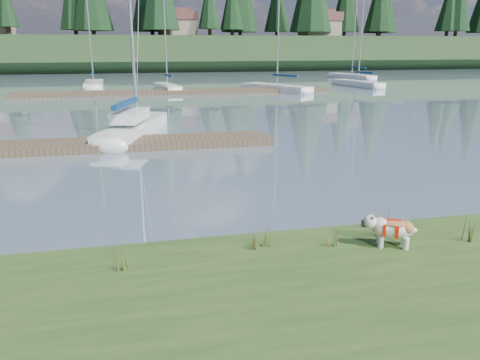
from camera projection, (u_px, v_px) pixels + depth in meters
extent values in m
plane|color=gray|center=(152.00, 94.00, 38.73)|extent=(200.00, 200.00, 0.00)
cube|color=#1F3419|center=(141.00, 54.00, 78.36)|extent=(200.00, 20.00, 5.00)
cylinder|color=silver|center=(381.00, 242.00, 8.56)|extent=(0.11, 0.11, 0.22)
cylinder|color=silver|center=(379.00, 237.00, 8.77)|extent=(0.11, 0.11, 0.22)
cylinder|color=silver|center=(406.00, 244.00, 8.50)|extent=(0.11, 0.11, 0.22)
cylinder|color=silver|center=(404.00, 239.00, 8.71)|extent=(0.11, 0.11, 0.22)
ellipsoid|color=silver|center=(394.00, 229.00, 8.57)|extent=(0.81, 0.61, 0.34)
ellipsoid|color=#9B633A|center=(395.00, 223.00, 8.54)|extent=(0.60, 0.51, 0.12)
ellipsoid|color=silver|center=(370.00, 222.00, 8.61)|extent=(0.33, 0.34, 0.25)
cube|color=black|center=(364.00, 224.00, 8.64)|extent=(0.12, 0.15, 0.10)
cube|color=white|center=(134.00, 130.00, 21.10)|extent=(3.40, 7.19, 0.70)
ellipsoid|color=white|center=(152.00, 119.00, 24.46)|extent=(1.98, 2.25, 0.70)
cube|color=navy|center=(125.00, 104.00, 19.73)|extent=(1.04, 3.13, 0.20)
cube|color=white|center=(130.00, 116.00, 20.51)|extent=(1.75, 2.76, 0.45)
cube|color=#4C3D2C|center=(68.00, 146.00, 18.16)|extent=(16.00, 2.00, 0.30)
cube|color=#4C3D2C|center=(176.00, 92.00, 39.10)|extent=(26.00, 2.20, 0.30)
cube|color=white|center=(94.00, 85.00, 44.61)|extent=(1.94, 7.19, 0.70)
ellipsoid|color=white|center=(95.00, 82.00, 47.92)|extent=(1.64, 2.01, 0.70)
cylinder|color=silver|center=(88.00, 17.00, 42.90)|extent=(0.12, 0.12, 11.14)
cube|color=navy|center=(93.00, 73.00, 43.38)|extent=(0.33, 2.84, 0.20)
cube|color=white|center=(168.00, 88.00, 41.41)|extent=(2.18, 5.69, 0.70)
ellipsoid|color=white|center=(160.00, 86.00, 43.88)|extent=(1.45, 1.70, 0.70)
cylinder|color=silver|center=(165.00, 30.00, 40.04)|extent=(0.12, 0.12, 8.74)
cube|color=navy|center=(169.00, 75.00, 40.41)|extent=(0.57, 2.21, 0.20)
cube|color=white|center=(277.00, 89.00, 41.21)|extent=(4.81, 6.93, 0.70)
ellipsoid|color=white|center=(250.00, 86.00, 43.74)|extent=(2.27, 2.42, 0.70)
cylinder|color=silver|center=(279.00, 17.00, 39.54)|extent=(0.12, 0.12, 10.83)
cube|color=navy|center=(285.00, 75.00, 40.19)|extent=(1.53, 2.55, 0.20)
cube|color=white|center=(358.00, 84.00, 45.57)|extent=(2.73, 6.39, 0.70)
ellipsoid|color=white|center=(339.00, 82.00, 48.28)|extent=(1.70, 1.95, 0.70)
cylinder|color=silver|center=(362.00, 26.00, 44.07)|extent=(0.12, 0.12, 9.62)
cube|color=navy|center=(365.00, 72.00, 44.50)|extent=(0.73, 2.46, 0.20)
cube|color=white|center=(352.00, 77.00, 55.95)|extent=(3.26, 7.13, 0.70)
ellipsoid|color=white|center=(334.00, 75.00, 58.93)|extent=(1.94, 2.21, 0.70)
cylinder|color=silver|center=(355.00, 26.00, 54.35)|extent=(0.12, 0.12, 10.37)
cube|color=navy|center=(358.00, 67.00, 54.81)|extent=(0.88, 2.73, 0.20)
cone|color=#475B23|center=(264.00, 233.00, 8.56)|extent=(0.03, 0.03, 0.54)
cone|color=brown|center=(271.00, 237.00, 8.54)|extent=(0.03, 0.03, 0.43)
cone|color=#475B23|center=(267.00, 231.00, 8.60)|extent=(0.03, 0.03, 0.59)
cone|color=brown|center=(272.00, 237.00, 8.59)|extent=(0.03, 0.03, 0.38)
cone|color=#475B23|center=(266.00, 236.00, 8.50)|extent=(0.03, 0.03, 0.49)
cone|color=#475B23|center=(252.00, 237.00, 8.51)|extent=(0.03, 0.03, 0.45)
cone|color=brown|center=(258.00, 240.00, 8.48)|extent=(0.03, 0.03, 0.36)
cone|color=#475B23|center=(254.00, 235.00, 8.55)|extent=(0.03, 0.03, 0.49)
cone|color=brown|center=(259.00, 240.00, 8.53)|extent=(0.03, 0.03, 0.31)
cone|color=#475B23|center=(254.00, 239.00, 8.45)|extent=(0.03, 0.03, 0.40)
cone|color=#475B23|center=(380.00, 221.00, 9.02)|extent=(0.03, 0.03, 0.63)
cone|color=brown|center=(387.00, 225.00, 8.99)|extent=(0.03, 0.03, 0.51)
cone|color=#475B23|center=(382.00, 219.00, 9.05)|extent=(0.03, 0.03, 0.70)
cone|color=brown|center=(387.00, 226.00, 9.05)|extent=(0.03, 0.03, 0.44)
cone|color=#475B23|center=(383.00, 224.00, 8.96)|extent=(0.03, 0.03, 0.57)
cone|color=#475B23|center=(120.00, 257.00, 7.62)|extent=(0.03, 0.03, 0.52)
cone|color=brown|center=(127.00, 261.00, 7.59)|extent=(0.03, 0.03, 0.42)
cone|color=#475B23|center=(123.00, 254.00, 7.65)|extent=(0.03, 0.03, 0.57)
cone|color=brown|center=(129.00, 261.00, 7.64)|extent=(0.03, 0.03, 0.36)
cone|color=#475B23|center=(121.00, 260.00, 7.55)|extent=(0.03, 0.03, 0.47)
cone|color=#475B23|center=(329.00, 238.00, 8.58)|extent=(0.03, 0.03, 0.35)
cone|color=brown|center=(336.00, 241.00, 8.55)|extent=(0.03, 0.03, 0.28)
cone|color=#475B23|center=(332.00, 236.00, 8.62)|extent=(0.03, 0.03, 0.39)
cone|color=brown|center=(337.00, 240.00, 8.60)|extent=(0.03, 0.03, 0.25)
cone|color=#475B23|center=(332.00, 240.00, 8.52)|extent=(0.03, 0.03, 0.32)
cone|color=#475B23|center=(468.00, 227.00, 8.82)|extent=(0.03, 0.03, 0.56)
cone|color=brown|center=(475.00, 231.00, 8.79)|extent=(0.03, 0.03, 0.44)
cone|color=#475B23|center=(470.00, 225.00, 8.85)|extent=(0.03, 0.03, 0.61)
cone|color=brown|center=(475.00, 231.00, 8.84)|extent=(0.03, 0.03, 0.39)
cone|color=#475B23|center=(471.00, 230.00, 8.75)|extent=(0.03, 0.03, 0.50)
cube|color=#33281C|center=(215.00, 252.00, 9.08)|extent=(60.00, 0.50, 0.14)
cylinder|color=#382619|center=(76.00, 32.00, 74.40)|extent=(0.60, 0.60, 1.80)
cylinder|color=#382619|center=(161.00, 31.00, 71.47)|extent=(0.60, 0.60, 1.80)
cylinder|color=#382619|center=(232.00, 33.00, 77.71)|extent=(0.60, 0.60, 1.80)
cone|color=black|center=(232.00, 1.00, 76.34)|extent=(3.96, 3.96, 9.00)
cylinder|color=#382619|center=(310.00, 33.00, 78.54)|extent=(0.60, 0.60, 1.80)
cylinder|color=#382619|center=(378.00, 33.00, 84.25)|extent=(0.60, 0.60, 1.80)
cylinder|color=#382619|center=(455.00, 33.00, 83.20)|extent=(0.60, 0.60, 1.80)
cone|color=black|center=(459.00, 0.00, 81.63)|extent=(4.62, 4.62, 10.50)
cube|color=gray|center=(177.00, 29.00, 76.64)|extent=(6.00, 5.00, 2.80)
cube|color=brown|center=(177.00, 16.00, 76.06)|extent=(6.30, 5.30, 1.40)
cube|color=brown|center=(177.00, 10.00, 75.84)|extent=(4.20, 3.60, 0.70)
cube|color=gray|center=(319.00, 30.00, 79.75)|extent=(6.00, 5.00, 2.80)
cube|color=brown|center=(320.00, 17.00, 79.16)|extent=(6.30, 5.30, 1.40)
cube|color=brown|center=(320.00, 12.00, 78.94)|extent=(4.20, 3.60, 0.70)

